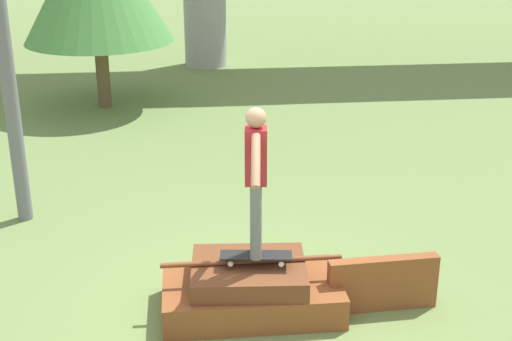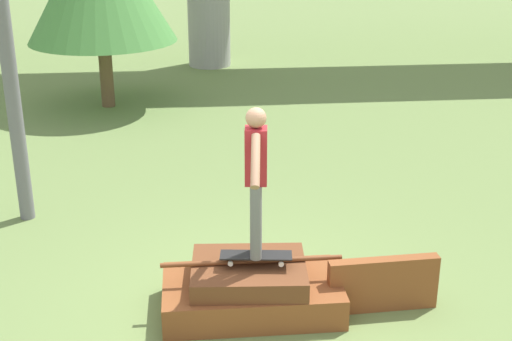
{
  "view_description": "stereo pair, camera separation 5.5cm",
  "coord_description": "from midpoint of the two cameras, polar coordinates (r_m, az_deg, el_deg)",
  "views": [
    {
      "loc": [
        -0.67,
        -6.67,
        4.22
      ],
      "look_at": [
        0.04,
        -0.07,
        1.65
      ],
      "focal_mm": 50.0,
      "sensor_mm": 36.0,
      "label": 1
    },
    {
      "loc": [
        -0.62,
        -6.68,
        4.22
      ],
      "look_at": [
        0.04,
        -0.07,
        1.65
      ],
      "focal_mm": 50.0,
      "sensor_mm": 36.0,
      "label": 2
    }
  ],
  "objects": [
    {
      "name": "skateboard",
      "position": [
        7.52,
        -0.21,
        -6.83
      ],
      "size": [
        0.77,
        0.3,
        0.09
      ],
      "color": "black",
      "rests_on": "scrap_pile"
    },
    {
      "name": "skater",
      "position": [
        7.13,
        -0.22,
        -0.18
      ],
      "size": [
        0.24,
        1.13,
        1.6
      ],
      "color": "slate",
      "rests_on": "skateboard"
    },
    {
      "name": "scrap_pile",
      "position": [
        7.79,
        -0.6,
        -9.48
      ],
      "size": [
        1.94,
        1.05,
        0.62
      ],
      "color": "brown",
      "rests_on": "ground_plane"
    },
    {
      "name": "ground_plane",
      "position": [
        7.92,
        -0.52,
        -11.04
      ],
      "size": [
        80.0,
        80.0,
        0.0
      ],
      "primitive_type": "plane",
      "color": "olive"
    },
    {
      "name": "scrap_plank_loose",
      "position": [
        7.9,
        9.89,
        -8.91
      ],
      "size": [
        1.21,
        0.2,
        0.61
      ],
      "color": "brown",
      "rests_on": "ground_plane"
    }
  ]
}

